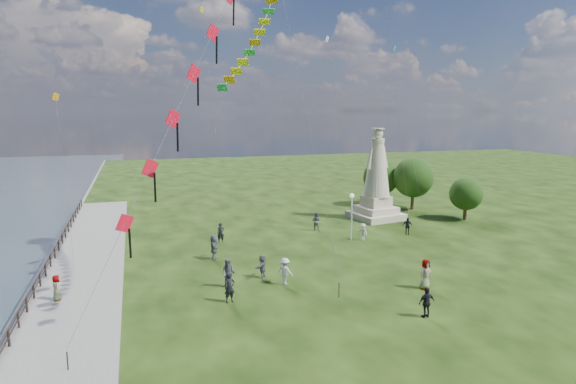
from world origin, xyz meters
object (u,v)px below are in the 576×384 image
object	(u,v)px
person_6	(221,233)
person_5	(214,247)
person_8	(363,232)
statue	(377,185)
person_11	(262,266)
person_7	(316,221)
person_10	(57,289)
person_1	(228,273)
person_9	(407,226)
person_0	(230,288)
person_2	(285,271)
person_3	(427,302)
lamppost	(352,207)
person_4	(425,274)

from	to	relation	value
person_6	person_5	bearing A→B (deg)	-102.37
person_8	statue	bearing A→B (deg)	120.55
statue	person_11	distance (m)	20.42
person_7	person_10	size ratio (longest dim) A/B	1.14
person_5	person_8	xyz separation A→B (m)	(12.69, 1.37, -0.20)
statue	person_5	world-z (taller)	statue
person_1	person_9	xyz separation A→B (m)	(17.41, 7.98, -0.16)
person_0	person_6	distance (m)	12.69
person_10	person_6	bearing A→B (deg)	-64.66
person_2	person_3	bearing A→B (deg)	174.78
lamppost	person_8	xyz separation A→B (m)	(0.92, -0.31, -2.15)
person_0	person_1	bearing A→B (deg)	68.08
person_1	person_11	bearing A→B (deg)	59.94
person_11	person_5	bearing A→B (deg)	-117.59
person_5	person_11	xyz separation A→B (m)	(2.34, -4.92, -0.16)
lamppost	person_2	bearing A→B (deg)	-135.65
person_6	person_10	bearing A→B (deg)	-135.46
person_1	person_5	bearing A→B (deg)	124.46
person_2	statue	bearing A→B (deg)	-87.94
person_4	person_5	size ratio (longest dim) A/B	1.00
person_1	person_6	xyz separation A→B (m)	(1.34, 10.31, -0.09)
person_0	person_5	size ratio (longest dim) A/B	0.94
person_2	person_6	world-z (taller)	person_2
person_7	person_6	bearing A→B (deg)	45.46
person_2	person_10	xyz separation A→B (m)	(-13.16, 1.32, -0.11)
person_0	person_5	distance (m)	8.32
person_11	lamppost	bearing A→B (deg)	161.96
statue	person_5	distance (m)	19.67
person_0	person_4	distance (m)	11.85
lamppost	person_8	bearing A→B (deg)	-18.73
statue	person_0	size ratio (longest dim) A/B	5.22
person_3	person_11	bearing A→B (deg)	-55.33
person_7	person_11	bearing A→B (deg)	89.57
person_7	person_10	distance (m)	22.82
statue	person_9	xyz separation A→B (m)	(-0.32, -6.42, -2.67)
statue	person_7	bearing A→B (deg)	-170.73
person_5	person_9	size ratio (longest dim) A/B	1.23
person_10	person_2	bearing A→B (deg)	-111.10
person_3	person_11	distance (m)	10.82
person_2	person_5	size ratio (longest dim) A/B	0.92
person_4	person_10	size ratio (longest dim) A/B	1.26
person_5	person_9	bearing A→B (deg)	-73.89
person_2	person_3	size ratio (longest dim) A/B	1.03
person_6	person_11	bearing A→B (deg)	-79.36
statue	person_2	bearing A→B (deg)	-143.58
person_7	person_10	bearing A→B (deg)	64.68
person_6	person_11	xyz separation A→B (m)	(1.10, -9.19, -0.06)
person_0	person_5	world-z (taller)	person_5
person_5	person_2	bearing A→B (deg)	-143.02
lamppost	person_9	distance (m)	5.93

